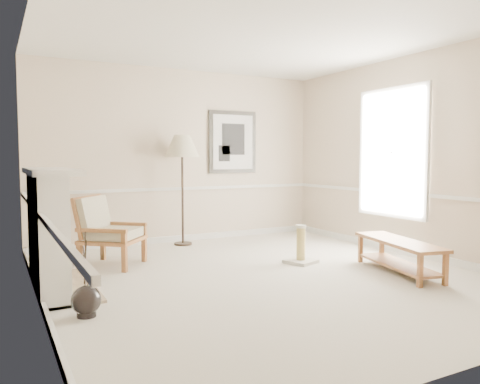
# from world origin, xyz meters

# --- Properties ---
(ground) EXTENTS (5.50, 5.50, 0.00)m
(ground) POSITION_xyz_m (0.00, 0.00, 0.00)
(ground) COLOR silver
(ground) RESTS_ON ground
(room) EXTENTS (5.04, 5.54, 2.92)m
(room) POSITION_xyz_m (0.14, 0.08, 1.87)
(room) COLOR beige
(room) RESTS_ON ground
(fireplace) EXTENTS (0.64, 1.64, 1.31)m
(fireplace) POSITION_xyz_m (-2.34, 0.60, 0.64)
(fireplace) COLOR white
(fireplace) RESTS_ON ground
(floor_vase) EXTENTS (0.26, 0.26, 0.77)m
(floor_vase) POSITION_xyz_m (-2.15, -0.47, 0.14)
(floor_vase) COLOR black
(floor_vase) RESTS_ON ground
(armchair) EXTENTS (1.01, 1.01, 0.92)m
(armchair) POSITION_xyz_m (-1.56, 1.50, 0.50)
(armchair) COLOR brown
(armchair) RESTS_ON ground
(floor_lamp) EXTENTS (0.70, 0.70, 1.79)m
(floor_lamp) POSITION_xyz_m (-0.13, 2.40, 1.56)
(floor_lamp) COLOR black
(floor_lamp) RESTS_ON ground
(bench) EXTENTS (0.74, 1.48, 0.41)m
(bench) POSITION_xyz_m (1.56, -0.61, 0.27)
(bench) COLOR brown
(bench) RESTS_ON ground
(scratching_post) EXTENTS (0.47, 0.47, 0.52)m
(scratching_post) POSITION_xyz_m (0.80, 0.39, 0.16)
(scratching_post) COLOR beige
(scratching_post) RESTS_ON ground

